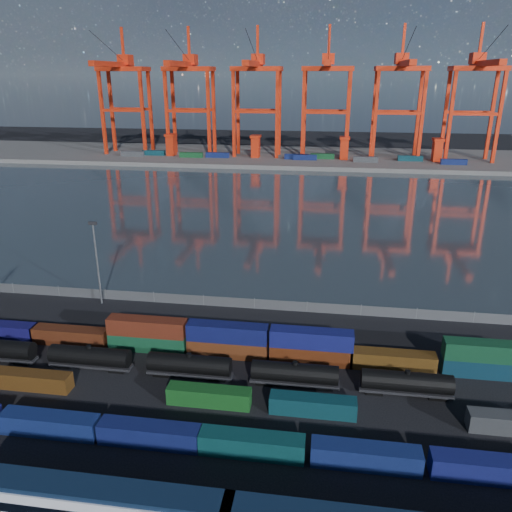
# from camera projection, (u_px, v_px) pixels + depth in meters

# --- Properties ---
(ground) EXTENTS (700.00, 700.00, 0.00)m
(ground) POSITION_uv_depth(u_px,v_px,m) (225.00, 396.00, 69.53)
(ground) COLOR black
(ground) RESTS_ON ground
(harbor_water) EXTENTS (700.00, 700.00, 0.00)m
(harbor_water) POSITION_uv_depth(u_px,v_px,m) (288.00, 208.00, 167.15)
(harbor_water) COLOR #2B373E
(harbor_water) RESTS_ON ground
(far_quay) EXTENTS (700.00, 70.00, 2.00)m
(far_quay) POSITION_uv_depth(u_px,v_px,m) (305.00, 157.00, 264.44)
(far_quay) COLOR #514F4C
(far_quay) RESTS_ON ground
(distant_mountains) EXTENTS (2470.00, 1100.00, 520.00)m
(distant_mountains) POSITION_uv_depth(u_px,v_px,m) (354.00, 11.00, 1473.21)
(distant_mountains) COLOR #1E2630
(distant_mountains) RESTS_ON ground
(container_row_south) EXTENTS (140.73, 2.53, 5.39)m
(container_row_south) POSITION_uv_depth(u_px,v_px,m) (82.00, 425.00, 61.18)
(container_row_south) COLOR #474A4D
(container_row_south) RESTS_ON ground
(container_row_mid) EXTENTS (141.36, 2.32, 4.95)m
(container_row_mid) POSITION_uv_depth(u_px,v_px,m) (281.00, 399.00, 65.94)
(container_row_mid) COLOR #414446
(container_row_mid) RESTS_ON ground
(container_row_north) EXTENTS (142.29, 2.59, 5.52)m
(container_row_north) POSITION_uv_depth(u_px,v_px,m) (279.00, 347.00, 77.75)
(container_row_north) COLOR navy
(container_row_north) RESTS_ON ground
(tanker_string) EXTENTS (105.83, 2.76, 3.94)m
(tanker_string) POSITION_uv_depth(u_px,v_px,m) (90.00, 357.00, 75.41)
(tanker_string) COLOR black
(tanker_string) RESTS_ON ground
(waterfront_fence) EXTENTS (160.12, 0.12, 2.20)m
(waterfront_fence) POSITION_uv_depth(u_px,v_px,m) (254.00, 304.00, 95.22)
(waterfront_fence) COLOR #595B5E
(waterfront_fence) RESTS_ON ground
(yard_light_mast) EXTENTS (1.60, 0.40, 16.60)m
(yard_light_mast) POSITION_uv_depth(u_px,v_px,m) (97.00, 259.00, 94.59)
(yard_light_mast) COLOR slate
(yard_light_mast) RESTS_ON ground
(gantry_cranes) EXTENTS (199.99, 47.97, 64.96)m
(gantry_cranes) POSITION_uv_depth(u_px,v_px,m) (292.00, 80.00, 245.91)
(gantry_cranes) COLOR red
(gantry_cranes) RESTS_ON ground
(quay_containers) EXTENTS (172.58, 10.99, 2.60)m
(quay_containers) POSITION_uv_depth(u_px,v_px,m) (282.00, 157.00, 251.62)
(quay_containers) COLOR navy
(quay_containers) RESTS_ON far_quay
(straddle_carriers) EXTENTS (140.00, 7.00, 11.10)m
(straddle_carriers) POSITION_uv_depth(u_px,v_px,m) (299.00, 147.00, 253.14)
(straddle_carriers) COLOR red
(straddle_carriers) RESTS_ON far_quay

